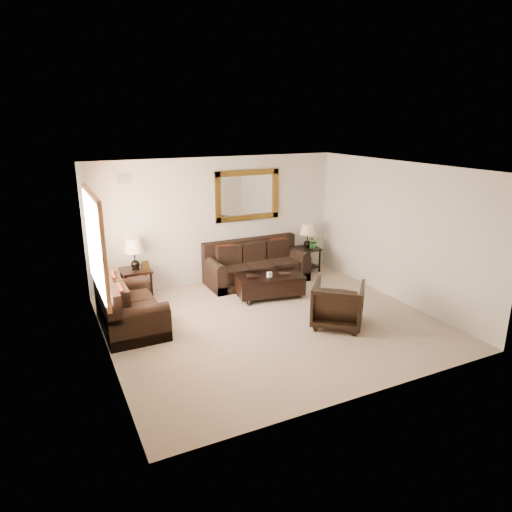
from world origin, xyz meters
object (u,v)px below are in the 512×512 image
sofa (255,267)px  armchair (338,302)px  end_table_right (307,240)px  coffee_table (269,283)px  loveseat (127,310)px  end_table_left (135,260)px

sofa → armchair: (0.29, -2.66, 0.10)m
end_table_right → coffee_table: bearing=-145.2°
coffee_table → loveseat: bearing=-164.4°
loveseat → coffee_table: loveseat is taller
end_table_left → coffee_table: size_ratio=0.86×
sofa → end_table_left: bearing=177.4°
sofa → armchair: bearing=-83.7°
sofa → end_table_left: (-2.57, 0.11, 0.48)m
end_table_left → coffee_table: bearing=-23.6°
loveseat → end_table_left: 1.45m
sofa → coffee_table: 0.95m
armchair → loveseat: bearing=17.5°
coffee_table → sofa: bearing=91.9°
sofa → end_table_right: (1.41, 0.14, 0.41)m
end_table_left → coffee_table: end_table_left is taller
end_table_right → loveseat: bearing=-163.3°
sofa → coffee_table: size_ratio=1.53×
sofa → end_table_left: 2.62m
loveseat → armchair: size_ratio=1.90×
end_table_right → armchair: end_table_right is taller
end_table_right → sofa: bearing=-174.4°
loveseat → coffee_table: size_ratio=1.13×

